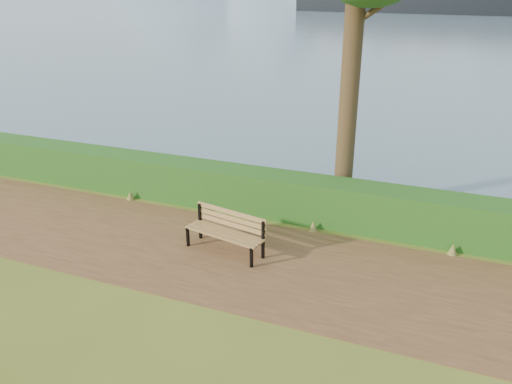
% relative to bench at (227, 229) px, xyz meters
% --- Properties ---
extents(ground, '(140.00, 140.00, 0.00)m').
position_rel_bench_xyz_m(ground, '(-0.20, -0.54, -0.49)').
color(ground, '#51601B').
rests_on(ground, ground).
extents(path, '(40.00, 3.40, 0.01)m').
position_rel_bench_xyz_m(path, '(-0.20, -0.24, -0.48)').
color(path, brown).
rests_on(path, ground).
extents(hedge, '(32.00, 0.85, 1.00)m').
position_rel_bench_xyz_m(hedge, '(-0.20, 2.06, 0.01)').
color(hedge, '#184714').
rests_on(hedge, ground).
extents(water, '(700.00, 510.00, 0.00)m').
position_rel_bench_xyz_m(water, '(-0.20, 259.46, -0.48)').
color(water, '#476173').
rests_on(water, ground).
extents(bench, '(1.76, 0.82, 0.85)m').
position_rel_bench_xyz_m(bench, '(0.00, 0.00, 0.00)').
color(bench, black).
rests_on(bench, ground).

